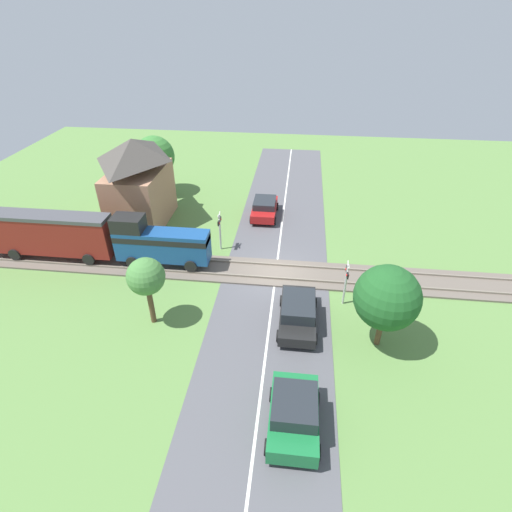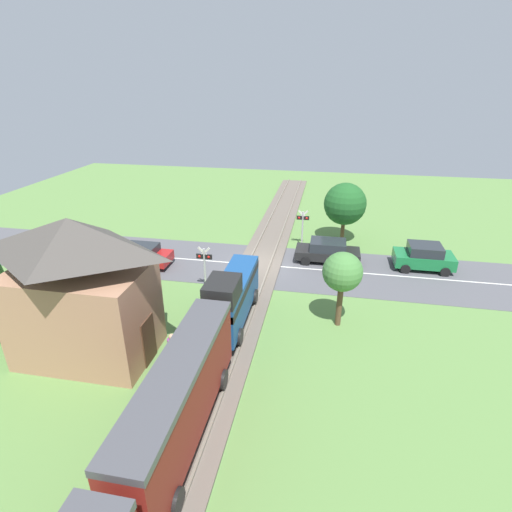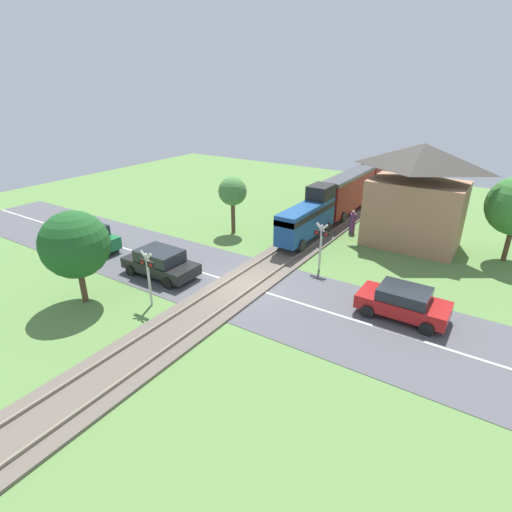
{
  "view_description": "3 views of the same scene",
  "coord_description": "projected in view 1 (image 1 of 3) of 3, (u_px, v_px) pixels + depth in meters",
  "views": [
    {
      "loc": [
        -20.12,
        -1.07,
        14.4
      ],
      "look_at": [
        0.0,
        1.24,
        1.2
      ],
      "focal_mm": 28.0,
      "sensor_mm": 36.0,
      "label": 1
    },
    {
      "loc": [
        -4.16,
        23.36,
        11.18
      ],
      "look_at": [
        0.0,
        1.24,
        1.2
      ],
      "focal_mm": 28.0,
      "sensor_mm": 36.0,
      "label": 2
    },
    {
      "loc": [
        10.51,
        -14.77,
        9.55
      ],
      "look_at": [
        0.0,
        1.24,
        1.2
      ],
      "focal_mm": 28.0,
      "sensor_mm": 36.0,
      "label": 3
    }
  ],
  "objects": [
    {
      "name": "ground_plane",
      "position": [
        276.0,
        273.0,
        24.71
      ],
      "size": [
        60.0,
        60.0,
        0.0
      ],
      "primitive_type": "plane",
      "color": "#5B8442"
    },
    {
      "name": "road_surface",
      "position": [
        276.0,
        273.0,
        24.7
      ],
      "size": [
        48.0,
        6.4,
        0.02
      ],
      "color": "#515156",
      "rests_on": "ground_plane"
    },
    {
      "name": "track_bed",
      "position": [
        276.0,
        273.0,
        24.67
      ],
      "size": [
        2.8,
        48.0,
        0.24
      ],
      "color": "#665B51",
      "rests_on": "ground_plane"
    },
    {
      "name": "train",
      "position": [
        35.0,
        233.0,
        25.14
      ],
      "size": [
        1.58,
        22.03,
        3.18
      ],
      "color": "navy",
      "rests_on": "track_bed"
    },
    {
      "name": "car_near_crossing",
      "position": [
        298.0,
        312.0,
        20.54
      ],
      "size": [
        4.2,
        2.0,
        1.48
      ],
      "color": "black",
      "rests_on": "ground_plane"
    },
    {
      "name": "car_far_side",
      "position": [
        265.0,
        208.0,
        30.74
      ],
      "size": [
        3.83,
        1.96,
        1.4
      ],
      "color": "#A81919",
      "rests_on": "ground_plane"
    },
    {
      "name": "car_behind_queue",
      "position": [
        294.0,
        413.0,
        15.46
      ],
      "size": [
        3.62,
        2.06,
        1.65
      ],
      "color": "#197038",
      "rests_on": "ground_plane"
    },
    {
      "name": "crossing_signal_west_approach",
      "position": [
        346.0,
        278.0,
        21.34
      ],
      "size": [
        0.9,
        0.18,
        2.72
      ],
      "color": "#B7B7B7",
      "rests_on": "ground_plane"
    },
    {
      "name": "crossing_signal_east_approach",
      "position": [
        220.0,
        226.0,
        26.15
      ],
      "size": [
        0.9,
        0.18,
        2.72
      ],
      "color": "#B7B7B7",
      "rests_on": "ground_plane"
    },
    {
      "name": "station_building",
      "position": [
        138.0,
        183.0,
        28.73
      ],
      "size": [
        5.95,
        3.88,
        6.33
      ],
      "color": "#AD7A5B",
      "rests_on": "ground_plane"
    },
    {
      "name": "pedestrian_by_station",
      "position": [
        121.0,
        239.0,
        26.81
      ],
      "size": [
        0.4,
        0.4,
        1.6
      ],
      "color": "#7F3D84",
      "rests_on": "ground_plane"
    },
    {
      "name": "tree_by_station",
      "position": [
        154.0,
        156.0,
        33.06
      ],
      "size": [
        3.31,
        3.31,
        4.95
      ],
      "color": "brown",
      "rests_on": "ground_plane"
    },
    {
      "name": "tree_roadside_hedge",
      "position": [
        146.0,
        277.0,
        19.52
      ],
      "size": [
        1.9,
        1.9,
        3.87
      ],
      "color": "brown",
      "rests_on": "ground_plane"
    },
    {
      "name": "tree_beyond_track",
      "position": [
        387.0,
        298.0,
        18.17
      ],
      "size": [
        3.06,
        3.06,
        4.43
      ],
      "color": "brown",
      "rests_on": "ground_plane"
    }
  ]
}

